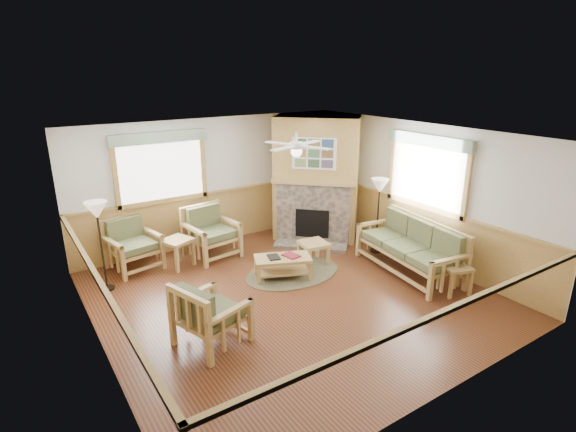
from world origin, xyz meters
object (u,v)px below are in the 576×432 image
end_table_chairs (178,253)px  floor_lamp_left (101,247)px  sofa (409,247)px  floor_lamp_right (378,216)px  armchair_back_left (133,245)px  armchair_back_right (212,232)px  armchair_left (211,313)px  footstool (313,252)px  end_table_sofa (455,279)px  coffee_table (283,267)px

end_table_chairs → floor_lamp_left: bearing=-171.1°
sofa → floor_lamp_right: 1.11m
armchair_back_left → floor_lamp_right: size_ratio=0.61×
armchair_back_left → armchair_back_right: bearing=-20.9°
armchair_left → footstool: bearing=-80.8°
armchair_back_left → end_table_sofa: bearing=-53.9°
armchair_back_left → armchair_left: 3.08m
armchair_back_left → coffee_table: size_ratio=0.95×
coffee_table → end_table_sofa: size_ratio=2.04×
sofa → armchair_back_left: (-4.24, 2.98, -0.01)m
armchair_back_right → footstool: size_ratio=2.02×
coffee_table → footstool: size_ratio=2.02×
floor_lamp_left → armchair_back_right: bearing=8.7°
armchair_left → floor_lamp_left: size_ratio=0.59×
sofa → floor_lamp_left: (-4.90, 2.39, 0.31)m
floor_lamp_right → sofa: bearing=-101.0°
floor_lamp_left → armchair_left: bearing=-70.6°
end_table_chairs → end_table_sofa: end_table_chairs is taller
coffee_table → end_table_chairs: 2.08m
armchair_left → end_table_sofa: bearing=-120.2°
armchair_left → floor_lamp_left: 2.65m
sofa → floor_lamp_left: 5.46m
armchair_left → end_table_sofa: 4.17m
armchair_back_right → end_table_sofa: (2.79, -3.74, -0.26)m
armchair_back_left → end_table_chairs: armchair_back_left is taller
sofa → floor_lamp_right: floor_lamp_right is taller
sofa → floor_lamp_right: (0.20, 1.05, 0.29)m
armchair_left → coffee_table: armchair_left is taller
end_table_sofa → floor_lamp_left: 6.02m
armchair_left → floor_lamp_right: (4.23, 1.14, 0.32)m
armchair_back_left → end_table_sofa: armchair_back_left is taller
armchair_back_left → floor_lamp_right: (4.45, -1.94, 0.30)m
armchair_back_left → armchair_left: size_ratio=1.03×
sofa → armchair_back_left: 5.19m
armchair_back_right → coffee_table: 1.79m
sofa → armchair_left: 4.02m
sofa → floor_lamp_left: size_ratio=1.34×
end_table_sofa → floor_lamp_left: bearing=145.4°
footstool → floor_lamp_left: 3.86m
armchair_back_right → armchair_left: size_ratio=1.08×
coffee_table → footstool: (0.86, 0.22, 0.02)m
floor_lamp_left → floor_lamp_right: 5.27m
armchair_back_left → end_table_sofa: size_ratio=1.95×
sofa → armchair_back_right: bearing=-127.1°
armchair_back_right → coffee_table: (0.66, -1.63, -0.30)m
armchair_back_right → floor_lamp_right: bearing=-37.3°
sofa → end_table_chairs: (-3.52, 2.60, -0.21)m
floor_lamp_right → armchair_left: bearing=-164.9°
sofa → footstool: sofa is taller
armchair_left → footstool: size_ratio=1.87×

